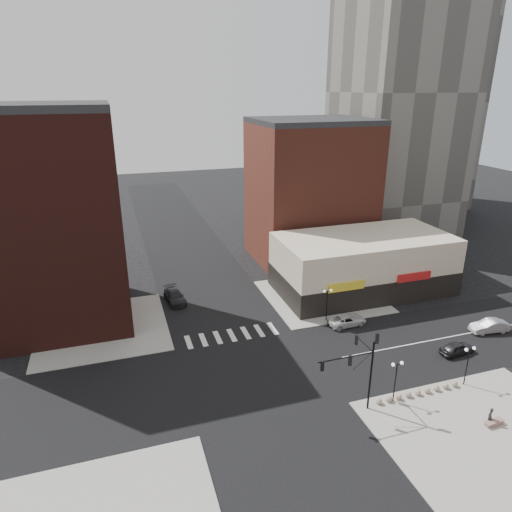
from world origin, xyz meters
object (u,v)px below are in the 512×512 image
street_lamp_se_b (469,356)px  stone_bench (494,423)px  silver_sedan (489,326)px  dark_sedan_east (457,348)px  traffic_signal (360,362)px  street_lamp_se_a (397,372)px  white_suv (347,320)px  street_lamp_ne (327,297)px  pedestrian (490,416)px  dark_sedan_north (175,296)px

street_lamp_se_b → stone_bench: (-1.61, -5.45, -2.95)m
stone_bench → silver_sedan: bearing=44.0°
street_lamp_se_b → dark_sedan_east: bearing=56.0°
traffic_signal → street_lamp_se_b: (11.76, -0.17, -1.67)m
street_lamp_se_a → silver_sedan: bearing=22.6°
street_lamp_se_b → white_suv: size_ratio=0.87×
traffic_signal → street_lamp_ne: (4.76, 15.83, -1.67)m
street_lamp_ne → white_suv: street_lamp_ne is taller
dark_sedan_east → pedestrian: bearing=147.2°
street_lamp_ne → silver_sedan: size_ratio=0.91×
dark_sedan_north → pedestrian: (22.27, -32.38, 0.13)m
street_lamp_se_a → dark_sedan_east: size_ratio=1.03×
street_lamp_se_b → silver_sedan: street_lamp_se_b is taller
street_lamp_ne → dark_sedan_east: street_lamp_ne is taller
traffic_signal → dark_sedan_east: (15.05, 4.70, -4.27)m
street_lamp_se_a → dark_sedan_east: 12.57m
silver_sedan → pedestrian: bearing=-36.1°
white_suv → stone_bench: bearing=-173.1°
street_lamp_se_a → dark_sedan_east: street_lamp_se_a is taller
street_lamp_se_a → stone_bench: 8.90m
silver_sedan → white_suv: bearing=-106.2°
pedestrian → stone_bench: pedestrian is taller
street_lamp_se_b → dark_sedan_east: street_lamp_se_b is taller
street_lamp_se_a → street_lamp_se_b: same height
traffic_signal → stone_bench: size_ratio=4.24×
street_lamp_se_a → silver_sedan: 19.92m
traffic_signal → stone_bench: bearing=-29.0°
dark_sedan_east → pedestrian: pedestrian is taller
white_suv → pedestrian: size_ratio=3.06×
dark_sedan_north → dark_sedan_east: bearing=-46.4°
street_lamp_ne → silver_sedan: 19.35m
silver_sedan → pedestrian: pedestrian is taller
street_lamp_ne → dark_sedan_north: 20.62m
traffic_signal → pedestrian: bearing=-28.2°
street_lamp_se_b → silver_sedan: (10.24, 7.59, -2.54)m
traffic_signal → dark_sedan_north: 30.04m
traffic_signal → dark_sedan_east: 16.34m
dark_sedan_east → stone_bench: bearing=149.0°
street_lamp_se_a → white_suv: 14.79m
street_lamp_ne → street_lamp_se_b: bearing=-66.4°
street_lamp_se_a → street_lamp_se_b: size_ratio=1.00×
street_lamp_se_a → silver_sedan: street_lamp_se_a is taller
street_lamp_se_b → white_suv: street_lamp_se_b is taller
white_suv → silver_sedan: silver_sedan is taller
silver_sedan → stone_bench: silver_sedan is taller
silver_sedan → stone_bench: bearing=-34.9°
white_suv → silver_sedan: size_ratio=1.05×
white_suv → street_lamp_ne: bearing=45.2°
traffic_signal → silver_sedan: size_ratio=1.69×
traffic_signal → street_lamp_se_a: 4.12m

